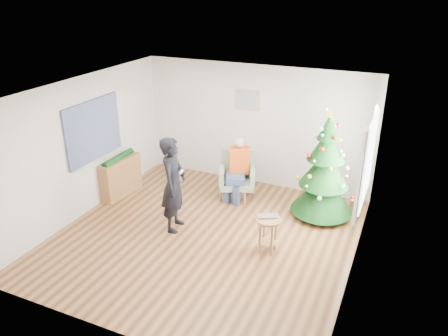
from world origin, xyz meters
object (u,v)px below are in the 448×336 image
at_px(armchair, 237,181).
at_px(standing_man, 173,185).
at_px(stool, 268,235).
at_px(christmas_tree, 325,170).
at_px(console, 120,177).

height_order(armchair, standing_man, standing_man).
distance_m(stool, standing_man, 1.86).
bearing_deg(standing_man, christmas_tree, -67.74).
xyz_separation_m(christmas_tree, console, (-4.02, -0.81, -0.55)).
bearing_deg(armchair, console, 179.47).
relative_size(armchair, console, 0.98).
relative_size(standing_man, console, 1.74).
xyz_separation_m(stool, armchair, (-1.22, 1.64, 0.04)).
xyz_separation_m(christmas_tree, stool, (-0.55, -1.57, -0.63)).
distance_m(armchair, console, 2.42).
bearing_deg(armchair, standing_man, -131.04).
distance_m(standing_man, console, 1.90).
relative_size(christmas_tree, console, 2.10).
distance_m(armchair, standing_man, 1.77).
xyz_separation_m(stool, console, (-3.48, 0.76, 0.08)).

